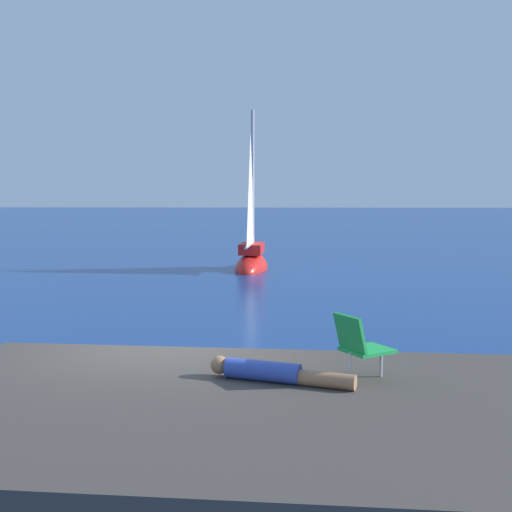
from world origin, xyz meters
The scene contains 7 objects.
ground_plane centered at (0.00, 0.00, 0.00)m, with size 160.00×160.00×0.00m, color navy.
shore_ledge centered at (1.30, -2.66, 0.43)m, with size 7.70×4.65×0.85m, color #423D38.
boulder_seaward centered at (1.57, -0.52, 0.00)m, with size 1.18×0.94×0.65m, color #3B3E3A.
boulder_inland centered at (3.65, -0.01, 0.00)m, with size 1.21×0.97×0.67m, color #473732.
sailboat_near centered at (0.67, 15.40, 0.35)m, with size 1.43×3.49×6.38m.
person_sunbather centered at (1.53, -1.95, 0.97)m, with size 1.70×0.74×0.25m.
beach_chair centered at (2.54, -1.87, 1.29)m, with size 0.76×0.72×0.80m.
Camera 1 is at (1.55, -9.79, 3.15)m, focal length 48.56 mm.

